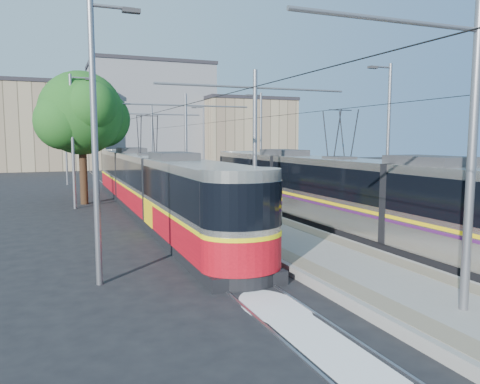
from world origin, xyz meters
name	(u,v)px	position (x,y,z in m)	size (l,w,h in m)	color
ground	(358,275)	(0.00, 0.00, 0.00)	(160.00, 160.00, 0.00)	black
platform	(199,202)	(0.00, 17.00, 0.15)	(4.00, 50.00, 0.30)	gray
tactile_strip_left	(177,201)	(-1.45, 17.00, 0.30)	(0.70, 50.00, 0.01)	gray
tactile_strip_right	(220,199)	(1.45, 17.00, 0.30)	(0.70, 50.00, 0.01)	gray
rails	(199,204)	(0.00, 17.00, 0.02)	(8.71, 70.00, 0.03)	gray
track_arrow	(304,329)	(-3.60, -3.00, 0.01)	(1.20, 5.00, 0.01)	silver
tram_left	(148,183)	(-3.60, 15.00, 1.71)	(2.43, 30.54, 5.50)	black
tram_right	(338,190)	(3.60, 6.57, 1.86)	(2.43, 27.83, 5.50)	black
catenary	(212,133)	(0.00, 14.15, 4.52)	(9.20, 70.00, 7.00)	slate
street_lamps	(182,139)	(0.00, 21.00, 4.18)	(15.18, 38.22, 8.00)	slate
shelter	(226,187)	(0.37, 12.83, 1.52)	(0.85, 1.16, 2.33)	black
tree	(87,115)	(-6.50, 20.20, 5.74)	(5.84, 5.40, 8.48)	#382314
building_left	(41,126)	(-10.00, 60.00, 6.00)	(16.32, 12.24, 11.98)	#9C8A6A
building_centre	(150,115)	(6.00, 64.00, 8.01)	(18.36, 14.28, 16.00)	slate
building_right	(245,132)	(20.00, 58.00, 5.35)	(14.28, 10.20, 10.68)	#9C8A6A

